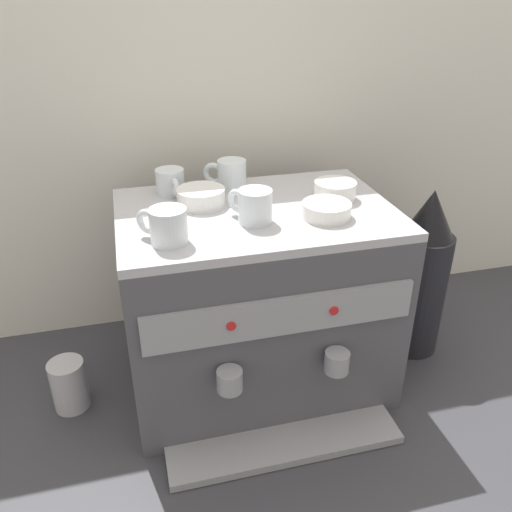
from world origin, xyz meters
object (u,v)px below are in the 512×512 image
at_px(ceramic_bowl_1, 335,191).
at_px(coffee_grinder, 421,276).
at_px(ceramic_cup_3, 230,175).
at_px(ceramic_bowl_0, 326,210).
at_px(espresso_machine, 256,300).
at_px(ceramic_cup_0, 167,226).
at_px(ceramic_cup_2, 171,182).
at_px(milk_pitcher, 69,386).
at_px(ceramic_cup_1, 254,206).
at_px(ceramic_bowl_2, 201,197).

relative_size(ceramic_bowl_1, coffee_grinder, 0.21).
height_order(ceramic_cup_3, ceramic_bowl_0, ceramic_cup_3).
relative_size(espresso_machine, ceramic_bowl_0, 5.79).
relative_size(espresso_machine, coffee_grinder, 1.31).
xyz_separation_m(ceramic_cup_0, ceramic_cup_2, (0.04, 0.27, -0.01)).
bearing_deg(ceramic_cup_2, ceramic_cup_3, -3.94).
height_order(espresso_machine, milk_pitcher, espresso_machine).
relative_size(ceramic_bowl_1, milk_pitcher, 0.76).
relative_size(ceramic_cup_1, coffee_grinder, 0.21).
bearing_deg(ceramic_cup_3, ceramic_cup_0, -125.42).
distance_m(ceramic_bowl_0, ceramic_bowl_1, 0.12).
xyz_separation_m(ceramic_cup_3, coffee_grinder, (0.51, -0.13, -0.30)).
bearing_deg(ceramic_bowl_0, ceramic_cup_2, 144.00).
height_order(ceramic_cup_0, ceramic_cup_3, ceramic_cup_3).
bearing_deg(ceramic_cup_1, ceramic_bowl_0, -5.69).
relative_size(ceramic_cup_0, ceramic_bowl_0, 0.92).
bearing_deg(espresso_machine, ceramic_cup_0, -151.63).
bearing_deg(ceramic_bowl_2, ceramic_cup_0, -118.46).
xyz_separation_m(ceramic_cup_0, milk_pitcher, (-0.27, 0.12, -0.46)).
bearing_deg(ceramic_cup_0, espresso_machine, 28.37).
relative_size(ceramic_cup_0, ceramic_bowl_2, 0.89).
bearing_deg(coffee_grinder, ceramic_cup_2, 168.07).
height_order(ceramic_cup_2, ceramic_cup_3, ceramic_cup_3).
bearing_deg(ceramic_bowl_2, espresso_machine, -28.10).
height_order(ceramic_cup_0, ceramic_bowl_0, ceramic_cup_0).
bearing_deg(ceramic_cup_2, ceramic_bowl_1, -19.42).
height_order(ceramic_cup_2, ceramic_bowl_2, ceramic_cup_2).
distance_m(ceramic_cup_1, ceramic_cup_3, 0.21).
relative_size(ceramic_bowl_2, coffee_grinder, 0.23).
bearing_deg(milk_pitcher, ceramic_bowl_1, 1.73).
bearing_deg(ceramic_bowl_2, coffee_grinder, -4.48).
bearing_deg(ceramic_bowl_2, ceramic_cup_1, -52.38).
xyz_separation_m(ceramic_cup_1, ceramic_cup_3, (-0.01, 0.21, 0.00)).
height_order(ceramic_bowl_0, milk_pitcher, ceramic_bowl_0).
relative_size(ceramic_cup_0, coffee_grinder, 0.21).
bearing_deg(coffee_grinder, ceramic_bowl_2, 175.52).
relative_size(coffee_grinder, milk_pitcher, 3.64).
distance_m(espresso_machine, ceramic_bowl_0, 0.31).
relative_size(ceramic_cup_2, coffee_grinder, 0.21).
height_order(ceramic_cup_1, ceramic_bowl_0, ceramic_cup_1).
bearing_deg(ceramic_cup_0, ceramic_cup_3, 54.58).
xyz_separation_m(ceramic_bowl_2, coffee_grinder, (0.60, -0.05, -0.28)).
distance_m(ceramic_bowl_0, ceramic_bowl_2, 0.30).
height_order(ceramic_cup_2, milk_pitcher, ceramic_cup_2).
xyz_separation_m(espresso_machine, ceramic_bowl_1, (0.20, 0.02, 0.27)).
height_order(ceramic_cup_0, ceramic_cup_1, ceramic_cup_1).
xyz_separation_m(ceramic_cup_3, ceramic_bowl_2, (-0.09, -0.08, -0.02)).
xyz_separation_m(espresso_machine, ceramic_cup_2, (-0.18, 0.16, 0.28)).
height_order(ceramic_cup_3, milk_pitcher, ceramic_cup_3).
bearing_deg(coffee_grinder, espresso_machine, -177.98).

